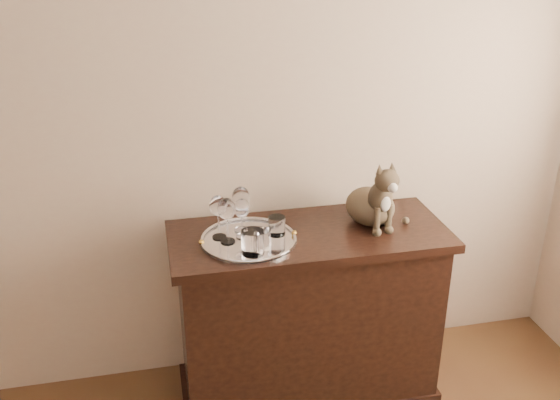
% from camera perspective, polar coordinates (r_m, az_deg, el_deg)
% --- Properties ---
extents(wall_back, '(4.00, 0.10, 2.70)m').
position_cam_1_polar(wall_back, '(2.70, -11.37, 8.29)').
color(wall_back, '#C6A994').
rests_on(wall_back, ground).
extents(sideboard, '(1.20, 0.50, 0.85)m').
position_cam_1_polar(sideboard, '(2.89, 2.53, -10.48)').
color(sideboard, black).
rests_on(sideboard, ground).
extents(tray, '(0.40, 0.40, 0.01)m').
position_cam_1_polar(tray, '(2.60, -2.88, -3.73)').
color(tray, silver).
rests_on(tray, sideboard).
extents(wine_glass_a, '(0.07, 0.07, 0.19)m').
position_cam_1_polar(wine_glass_a, '(2.58, -5.65, -1.54)').
color(wine_glass_a, white).
rests_on(wine_glass_a, tray).
extents(wine_glass_b, '(0.08, 0.08, 0.20)m').
position_cam_1_polar(wine_glass_b, '(2.63, -3.57, -0.82)').
color(wine_glass_b, white).
rests_on(wine_glass_b, tray).
extents(wine_glass_c, '(0.07, 0.07, 0.20)m').
position_cam_1_polar(wine_glass_c, '(2.54, -4.87, -1.86)').
color(wine_glass_c, white).
rests_on(wine_glass_c, tray).
extents(wine_glass_d, '(0.07, 0.07, 0.17)m').
position_cam_1_polar(wine_glass_d, '(2.58, -3.49, -1.66)').
color(wine_glass_d, white).
rests_on(wine_glass_d, tray).
extents(tumbler_a, '(0.07, 0.07, 0.08)m').
position_cam_1_polar(tumbler_a, '(2.51, -1.65, -3.61)').
color(tumbler_a, white).
rests_on(tumbler_a, tray).
extents(tumbler_b, '(0.09, 0.09, 0.10)m').
position_cam_1_polar(tumbler_b, '(2.47, -2.50, -3.88)').
color(tumbler_b, white).
rests_on(tumbler_b, tray).
extents(tumbler_c, '(0.07, 0.07, 0.08)m').
position_cam_1_polar(tumbler_c, '(2.62, -0.30, -2.37)').
color(tumbler_c, white).
rests_on(tumbler_c, tray).
extents(cat, '(0.36, 0.34, 0.32)m').
position_cam_1_polar(cat, '(2.72, 8.33, 0.95)').
color(cat, '#4D402E').
rests_on(cat, sideboard).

